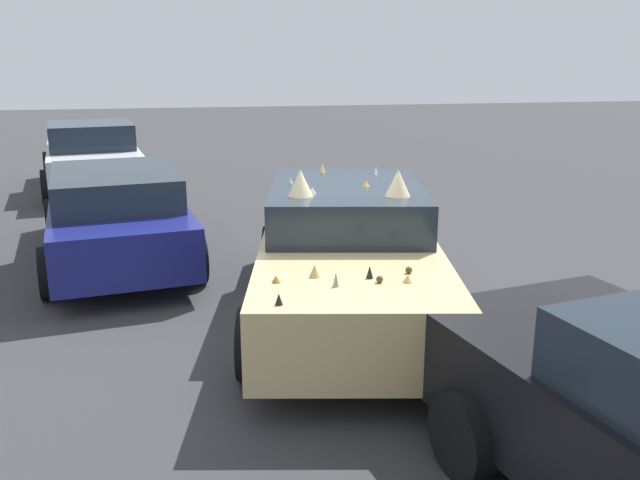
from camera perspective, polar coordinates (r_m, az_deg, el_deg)
ground_plane at (r=7.52m, az=2.26°, el=-6.50°), size 60.00×60.00×0.00m
art_car_decorated at (r=7.34m, az=2.30°, el=-0.97°), size 4.91×2.66×1.69m
parked_sedan_behind_right at (r=9.73m, az=-16.93°, el=2.24°), size 4.76×2.48×1.34m
parked_sedan_behind_left at (r=15.05m, az=-18.70°, el=6.74°), size 4.36×2.56×1.43m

